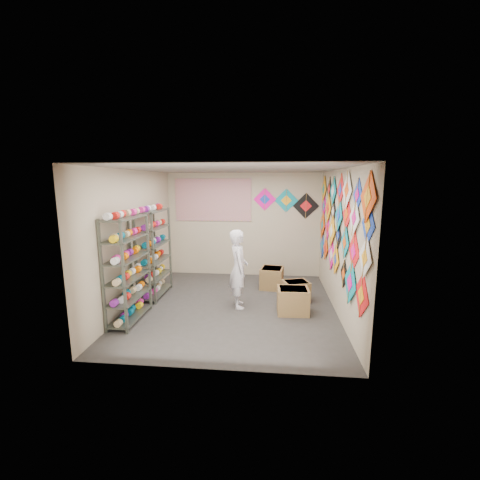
# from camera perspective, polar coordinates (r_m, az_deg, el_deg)

# --- Properties ---
(ground) EXTENTS (4.50, 4.50, 0.00)m
(ground) POSITION_cam_1_polar(r_m,az_deg,el_deg) (6.62, -1.14, -11.60)
(ground) COLOR #312E2B
(room_walls) EXTENTS (4.50, 4.50, 4.50)m
(room_walls) POSITION_cam_1_polar(r_m,az_deg,el_deg) (6.19, -1.20, 2.66)
(room_walls) COLOR tan
(room_walls) RESTS_ON ground
(shelf_rack_front) EXTENTS (0.40, 1.10, 1.90)m
(shelf_rack_front) POSITION_cam_1_polar(r_m,az_deg,el_deg) (6.01, -19.35, -4.92)
(shelf_rack_front) COLOR #4C5147
(shelf_rack_front) RESTS_ON ground
(shelf_rack_back) EXTENTS (0.40, 1.10, 1.90)m
(shelf_rack_back) POSITION_cam_1_polar(r_m,az_deg,el_deg) (7.17, -15.01, -2.27)
(shelf_rack_back) COLOR #4C5147
(shelf_rack_back) RESTS_ON ground
(string_spools) EXTENTS (0.12, 2.36, 0.12)m
(string_spools) POSITION_cam_1_polar(r_m,az_deg,el_deg) (6.57, -17.03, -2.68)
(string_spools) COLOR #EE2695
(string_spools) RESTS_ON ground
(kite_wall_display) EXTENTS (0.05, 4.31, 2.09)m
(kite_wall_display) POSITION_cam_1_polar(r_m,az_deg,el_deg) (6.29, 17.03, 2.31)
(kite_wall_display) COLOR red
(kite_wall_display) RESTS_ON room_walls
(back_wall_kites) EXTENTS (1.68, 0.02, 0.79)m
(back_wall_kites) POSITION_cam_1_polar(r_m,az_deg,el_deg) (8.36, 8.41, 6.66)
(back_wall_kites) COLOR #E80995
(back_wall_kites) RESTS_ON room_walls
(poster) EXTENTS (2.00, 0.01, 1.10)m
(poster) POSITION_cam_1_polar(r_m,az_deg,el_deg) (8.48, -4.81, 7.10)
(poster) COLOR #8952B2
(poster) RESTS_ON room_walls
(shopkeeper) EXTENTS (0.73, 0.62, 1.56)m
(shopkeeper) POSITION_cam_1_polar(r_m,az_deg,el_deg) (6.35, -0.26, -5.12)
(shopkeeper) COLOR silver
(shopkeeper) RESTS_ON ground
(carton_a) EXTENTS (0.60, 0.50, 0.48)m
(carton_a) POSITION_cam_1_polar(r_m,az_deg,el_deg) (6.28, 9.37, -10.59)
(carton_a) COLOR olive
(carton_a) RESTS_ON ground
(carton_b) EXTENTS (0.61, 0.55, 0.42)m
(carton_b) POSITION_cam_1_polar(r_m,az_deg,el_deg) (6.92, 9.90, -8.92)
(carton_b) COLOR olive
(carton_b) RESTS_ON ground
(carton_c) EXTENTS (0.58, 0.62, 0.48)m
(carton_c) POSITION_cam_1_polar(r_m,az_deg,el_deg) (7.63, 5.67, -6.72)
(carton_c) COLOR olive
(carton_c) RESTS_ON ground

